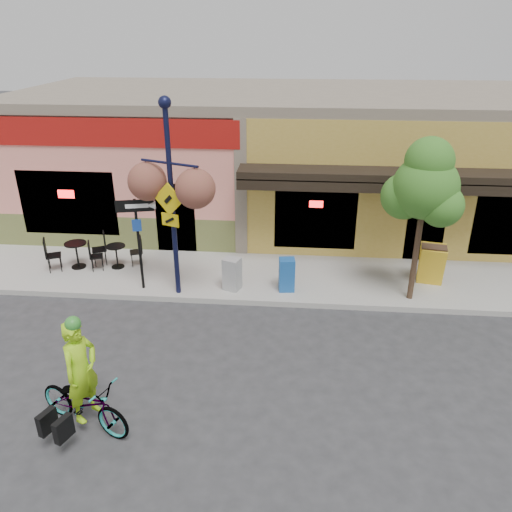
{
  "coord_description": "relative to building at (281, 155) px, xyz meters",
  "views": [
    {
      "loc": [
        0.65,
        -10.49,
        6.48
      ],
      "look_at": [
        -0.3,
        0.5,
        1.4
      ],
      "focal_mm": 35.0,
      "sensor_mm": 36.0,
      "label": 1
    }
  ],
  "objects": [
    {
      "name": "ground",
      "position": [
        0.0,
        -7.5,
        -2.25
      ],
      "size": [
        90.0,
        90.0,
        0.0
      ],
      "primitive_type": "plane",
      "color": "#2D2D30",
      "rests_on": "ground"
    },
    {
      "name": "sidewalk",
      "position": [
        0.0,
        -5.5,
        -2.17
      ],
      "size": [
        24.0,
        3.0,
        0.15
      ],
      "primitive_type": "cube",
      "color": "#9E9B93",
      "rests_on": "ground"
    },
    {
      "name": "curb",
      "position": [
        0.0,
        -6.95,
        -2.17
      ],
      "size": [
        24.0,
        0.12,
        0.15
      ],
      "primitive_type": "cube",
      "color": "#A8A59E",
      "rests_on": "ground"
    },
    {
      "name": "building",
      "position": [
        0.0,
        0.0,
        0.0
      ],
      "size": [
        18.2,
        8.2,
        4.5
      ],
      "primitive_type": null,
      "color": "#F48A78",
      "rests_on": "ground"
    },
    {
      "name": "bicycle",
      "position": [
        -2.93,
        -11.44,
        -1.75
      ],
      "size": [
        2.03,
        1.32,
        1.01
      ],
      "primitive_type": "imported",
      "rotation": [
        0.0,
        0.0,
        1.2
      ],
      "color": "maroon",
      "rests_on": "ground"
    },
    {
      "name": "cyclist_rider",
      "position": [
        -2.88,
        -11.44,
        -1.3
      ],
      "size": [
        0.67,
        0.81,
        1.9
      ],
      "primitive_type": "imported",
      "rotation": [
        0.0,
        0.0,
        1.2
      ],
      "color": "#A0E017",
      "rests_on": "ground"
    },
    {
      "name": "lamp_post",
      "position": [
        -2.37,
        -6.72,
        0.38
      ],
      "size": [
        1.71,
        1.15,
        4.96
      ],
      "primitive_type": null,
      "rotation": [
        0.0,
        0.0,
        -0.36
      ],
      "color": "#101333",
      "rests_on": "sidewalk"
    },
    {
      "name": "one_way_sign",
      "position": [
        -3.35,
        -6.56,
        -0.86
      ],
      "size": [
        0.97,
        0.42,
        2.47
      ],
      "primitive_type": null,
      "rotation": [
        0.0,
        0.0,
        0.23
      ],
      "color": "black",
      "rests_on": "sidewalk"
    },
    {
      "name": "cafe_set_left",
      "position": [
        -5.59,
        -5.5,
        -1.61
      ],
      "size": [
        1.84,
        1.43,
        0.99
      ],
      "primitive_type": null,
      "rotation": [
        0.0,
        0.0,
        0.43
      ],
      "color": "black",
      "rests_on": "sidewalk"
    },
    {
      "name": "cafe_set_right",
      "position": [
        -4.46,
        -5.4,
        -1.66
      ],
      "size": [
        1.63,
        1.21,
        0.88
      ],
      "primitive_type": null,
      "rotation": [
        0.0,
        0.0,
        0.37
      ],
      "color": "black",
      "rests_on": "sidewalk"
    },
    {
      "name": "newspaper_box_blue",
      "position": [
        0.45,
        -6.35,
        -1.66
      ],
      "size": [
        0.44,
        0.4,
        0.89
      ],
      "primitive_type": null,
      "rotation": [
        0.0,
        0.0,
        0.11
      ],
      "color": "#1A529F",
      "rests_on": "sidewalk"
    },
    {
      "name": "newspaper_box_grey",
      "position": [
        -0.98,
        -6.42,
        -1.66
      ],
      "size": [
        0.51,
        0.49,
        0.88
      ],
      "primitive_type": null,
      "rotation": [
        0.0,
        0.0,
        -0.35
      ],
      "color": "#9D9D9D",
      "rests_on": "sidewalk"
    },
    {
      "name": "street_tree",
      "position": [
        3.61,
        -6.51,
        -0.02
      ],
      "size": [
        1.99,
        1.99,
        4.16
      ],
      "primitive_type": null,
      "rotation": [
        0.0,
        0.0,
        -0.26
      ],
      "color": "#3D7A26",
      "rests_on": "sidewalk"
    },
    {
      "name": "sandwich_board",
      "position": [
        4.25,
        -5.81,
        -1.56
      ],
      "size": [
        0.73,
        0.59,
        1.08
      ],
      "primitive_type": null,
      "rotation": [
        0.0,
        0.0,
        -0.19
      ],
      "color": "gold",
      "rests_on": "sidewalk"
    }
  ]
}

